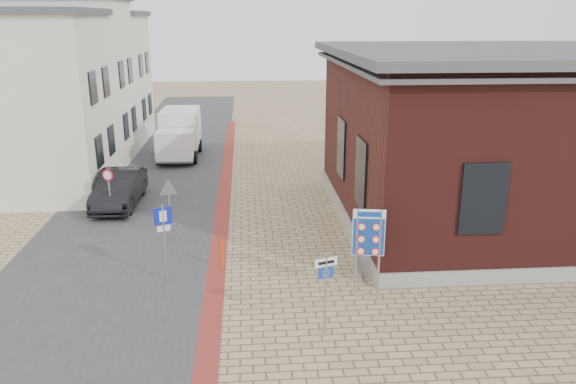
{
  "coord_description": "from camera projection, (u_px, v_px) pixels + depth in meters",
  "views": [
    {
      "loc": [
        -0.95,
        -14.22,
        7.9
      ],
      "look_at": [
        0.46,
        4.02,
        2.2
      ],
      "focal_mm": 35.0,
      "sensor_mm": 36.0,
      "label": 1
    }
  ],
  "objects": [
    {
      "name": "essen_sign",
      "position": [
        326.0,
        281.0,
        14.26
      ],
      "size": [
        0.59,
        0.22,
        2.26
      ],
      "rotation": [
        0.0,
        0.0,
        0.3
      ],
      "color": "gray",
      "rests_on": "ground"
    },
    {
      "name": "bike_rack",
      "position": [
        360.0,
        264.0,
        18.17
      ],
      "size": [
        0.08,
        1.8,
        0.6
      ],
      "color": "slate",
      "rests_on": "ground"
    },
    {
      "name": "bollard",
      "position": [
        222.0,
        254.0,
        18.34
      ],
      "size": [
        0.09,
        0.09,
        1.0
      ],
      "primitive_type": "cylinder",
      "rotation": [
        0.0,
        0.0,
        0.05
      ],
      "color": "#FF430D",
      "rests_on": "ground"
    },
    {
      "name": "ground",
      "position": [
        283.0,
        308.0,
        15.96
      ],
      "size": [
        120.0,
        120.0,
        0.0
      ],
      "primitive_type": "plane",
      "color": "tan",
      "rests_on": "ground"
    },
    {
      "name": "townhouse_near",
      "position": [
        22.0,
        104.0,
        25.33
      ],
      "size": [
        7.4,
        6.4,
        8.3
      ],
      "color": "white",
      "rests_on": "ground"
    },
    {
      "name": "curb_strip",
      "position": [
        224.0,
        200.0,
        25.33
      ],
      "size": [
        0.6,
        40.0,
        0.02
      ],
      "primitive_type": "cube",
      "color": "maroon",
      "rests_on": "ground"
    },
    {
      "name": "sedan",
      "position": [
        119.0,
        188.0,
        24.5
      ],
      "size": [
        1.71,
        4.67,
        1.53
      ],
      "primitive_type": "imported",
      "rotation": [
        0.0,
        0.0,
        -0.02
      ],
      "color": "black",
      "rests_on": "ground"
    },
    {
      "name": "townhouse_mid",
      "position": [
        62.0,
        81.0,
        30.92
      ],
      "size": [
        7.4,
        6.4,
        9.1
      ],
      "color": "white",
      "rests_on": "ground"
    },
    {
      "name": "brick_building",
      "position": [
        496.0,
        134.0,
        22.24
      ],
      "size": [
        13.0,
        13.0,
        6.8
      ],
      "color": "gray",
      "rests_on": "ground"
    },
    {
      "name": "speed_sign",
      "position": [
        109.0,
        186.0,
        22.69
      ],
      "size": [
        0.47,
        0.19,
        2.09
      ],
      "rotation": [
        0.0,
        0.0,
        -0.33
      ],
      "color": "gray",
      "rests_on": "ground"
    },
    {
      "name": "road_strip",
      "position": [
        161.0,
        173.0,
        29.83
      ],
      "size": [
        7.0,
        60.0,
        0.02
      ],
      "primitive_type": "cube",
      "color": "#38383A",
      "rests_on": "ground"
    },
    {
      "name": "box_truck",
      "position": [
        179.0,
        134.0,
        32.76
      ],
      "size": [
        2.3,
        5.24,
        2.72
      ],
      "rotation": [
        0.0,
        0.0,
        -0.01
      ],
      "color": "slate",
      "rests_on": "ground"
    },
    {
      "name": "yield_sign",
      "position": [
        169.0,
        194.0,
        20.53
      ],
      "size": [
        0.79,
        0.25,
        2.26
      ],
      "rotation": [
        0.0,
        0.0,
        0.24
      ],
      "color": "gray",
      "rests_on": "ground"
    },
    {
      "name": "border_sign",
      "position": [
        369.0,
        235.0,
        16.04
      ],
      "size": [
        0.93,
        0.2,
        2.73
      ],
      "rotation": [
        0.0,
        0.0,
        -0.16
      ],
      "color": "gray",
      "rests_on": "ground"
    },
    {
      "name": "townhouse_far",
      "position": [
        91.0,
        77.0,
        36.75
      ],
      "size": [
        7.4,
        6.4,
        8.3
      ],
      "color": "white",
      "rests_on": "ground"
    },
    {
      "name": "parking_sign",
      "position": [
        164.0,
        230.0,
        17.09
      ],
      "size": [
        0.53,
        0.23,
        2.52
      ],
      "rotation": [
        0.0,
        0.0,
        0.36
      ],
      "color": "gray",
      "rests_on": "ground"
    }
  ]
}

